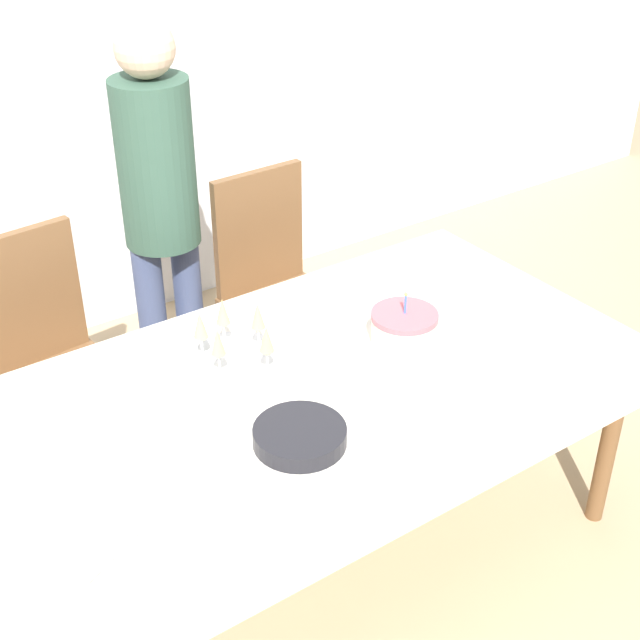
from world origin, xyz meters
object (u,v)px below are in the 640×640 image
object	(u,v)px
dining_chair_far_right	(275,282)
plate_stack_main	(300,436)
person_standing	(159,195)
champagne_tray	(233,344)
dining_chair_far_left	(47,356)
birthday_cake	(404,328)

from	to	relation	value
dining_chair_far_right	plate_stack_main	distance (m)	1.28
plate_stack_main	person_standing	bearing A→B (deg)	80.03
plate_stack_main	dining_chair_far_right	bearing A→B (deg)	60.75
dining_chair_far_right	person_standing	world-z (taller)	person_standing
dining_chair_far_right	champagne_tray	bearing A→B (deg)	-130.25
dining_chair_far_left	dining_chair_far_right	bearing A→B (deg)	0.02
champagne_tray	person_standing	distance (m)	0.84
dining_chair_far_right	plate_stack_main	bearing A→B (deg)	-119.25
dining_chair_far_left	plate_stack_main	world-z (taller)	dining_chair_far_left
dining_chair_far_left	birthday_cake	distance (m)	1.26
champagne_tray	plate_stack_main	xyz separation A→B (m)	(-0.05, -0.43, -0.05)
dining_chair_far_right	person_standing	xyz separation A→B (m)	(-0.40, 0.14, 0.42)
dining_chair_far_right	birthday_cake	bearing A→B (deg)	-94.67
dining_chair_far_right	plate_stack_main	xyz separation A→B (m)	(-0.61, -1.10, 0.22)
dining_chair_far_left	birthday_cake	world-z (taller)	dining_chair_far_left
birthday_cake	plate_stack_main	world-z (taller)	birthday_cake
birthday_cake	person_standing	size ratio (longest dim) A/B	0.13
birthday_cake	champagne_tray	world-z (taller)	birthday_cake
champagne_tray	person_standing	size ratio (longest dim) A/B	0.22
champagne_tray	plate_stack_main	distance (m)	0.43
person_standing	dining_chair_far_left	bearing A→B (deg)	-165.16
birthday_cake	plate_stack_main	size ratio (longest dim) A/B	0.84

